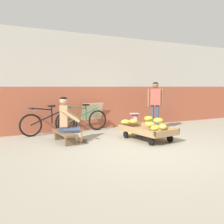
{
  "coord_description": "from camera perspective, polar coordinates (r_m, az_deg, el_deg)",
  "views": [
    {
      "loc": [
        -3.11,
        -4.31,
        1.39
      ],
      "look_at": [
        -0.27,
        1.15,
        0.75
      ],
      "focal_mm": 39.38,
      "sensor_mm": 36.0,
      "label": 1
    }
  ],
  "objects": [
    {
      "name": "bicycle_near_left",
      "position": [
        7.31,
        -14.52,
        -2.41
      ],
      "size": [
        1.66,
        0.48,
        0.86
      ],
      "color": "black",
      "rests_on": "ground"
    },
    {
      "name": "banana_pile",
      "position": [
        6.42,
        8.19,
        -2.49
      ],
      "size": [
        0.86,
        1.4,
        0.26
      ],
      "color": "gold",
      "rests_on": "banana_cart"
    },
    {
      "name": "back_wall",
      "position": [
        8.14,
        -4.99,
        6.83
      ],
      "size": [
        16.0,
        0.3,
        3.04
      ],
      "color": "#A35138",
      "rests_on": "ground"
    },
    {
      "name": "bicycle_far_left",
      "position": [
        7.62,
        -6.75,
        -1.93
      ],
      "size": [
        1.66,
        0.48,
        0.86
      ],
      "color": "black",
      "rests_on": "ground"
    },
    {
      "name": "weighing_scale",
      "position": [
        7.38,
        5.26,
        -1.38
      ],
      "size": [
        0.3,
        0.3,
        0.29
      ],
      "color": "#28282D",
      "rests_on": "plastic_crate"
    },
    {
      "name": "ground_plane",
      "position": [
        5.5,
        8.2,
        -8.77
      ],
      "size": [
        80.0,
        80.0,
        0.0
      ],
      "primitive_type": "plane",
      "color": "gray"
    },
    {
      "name": "shopping_bag",
      "position": [
        6.98,
        6.51,
        -4.59
      ],
      "size": [
        0.18,
        0.12,
        0.24
      ],
      "primitive_type": "cube",
      "color": "#3370B7",
      "rests_on": "ground"
    },
    {
      "name": "banana_cart",
      "position": [
        6.46,
        8.17,
        -4.37
      ],
      "size": [
        0.99,
        1.52,
        0.36
      ],
      "color": "#99754C",
      "rests_on": "ground"
    },
    {
      "name": "plastic_crate",
      "position": [
        7.43,
        5.23,
        -3.7
      ],
      "size": [
        0.36,
        0.28,
        0.3
      ],
      "color": "gold",
      "rests_on": "ground"
    },
    {
      "name": "vendor_seated",
      "position": [
        6.18,
        -10.29,
        -1.81
      ],
      "size": [
        0.73,
        0.61,
        1.14
      ],
      "color": "tan",
      "rests_on": "ground"
    },
    {
      "name": "low_bench",
      "position": [
        6.25,
        -11.03,
        -5.17
      ],
      "size": [
        0.36,
        1.12,
        0.27
      ],
      "color": "brown",
      "rests_on": "ground"
    },
    {
      "name": "customer_adult",
      "position": [
        8.0,
        10.0,
        2.71
      ],
      "size": [
        0.42,
        0.35,
        1.53
      ],
      "color": "#38425B",
      "rests_on": "ground"
    },
    {
      "name": "sign_board",
      "position": [
        8.02,
        -4.71,
        -0.95
      ],
      "size": [
        0.7,
        0.28,
        0.87
      ],
      "color": "#C6B289",
      "rests_on": "ground"
    }
  ]
}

